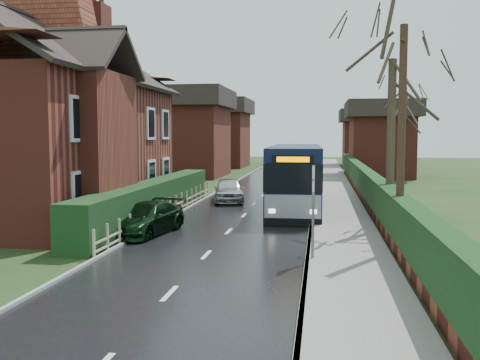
% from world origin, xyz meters
% --- Properties ---
extents(ground, '(140.00, 140.00, 0.00)m').
position_xyz_m(ground, '(0.00, 0.00, 0.00)').
color(ground, '#30451D').
rests_on(ground, ground).
extents(road, '(6.00, 100.00, 0.02)m').
position_xyz_m(road, '(0.00, 10.00, 0.01)').
color(road, black).
rests_on(road, ground).
extents(pavement, '(2.50, 100.00, 0.14)m').
position_xyz_m(pavement, '(4.25, 10.00, 0.07)').
color(pavement, slate).
rests_on(pavement, ground).
extents(kerb_right, '(0.12, 100.00, 0.14)m').
position_xyz_m(kerb_right, '(3.05, 10.00, 0.07)').
color(kerb_right, gray).
rests_on(kerb_right, ground).
extents(kerb_left, '(0.12, 100.00, 0.10)m').
position_xyz_m(kerb_left, '(-3.05, 10.00, 0.05)').
color(kerb_left, gray).
rests_on(kerb_left, ground).
extents(front_hedge, '(1.20, 16.00, 1.60)m').
position_xyz_m(front_hedge, '(-3.90, 5.00, 0.80)').
color(front_hedge, black).
rests_on(front_hedge, ground).
extents(picket_fence, '(0.10, 16.00, 0.90)m').
position_xyz_m(picket_fence, '(-3.15, 5.00, 0.45)').
color(picket_fence, gray).
rests_on(picket_fence, ground).
extents(right_wall_hedge, '(0.60, 50.00, 1.80)m').
position_xyz_m(right_wall_hedge, '(5.80, 10.00, 1.02)').
color(right_wall_hedge, maroon).
rests_on(right_wall_hedge, ground).
extents(brick_house, '(9.30, 14.60, 10.30)m').
position_xyz_m(brick_house, '(-8.73, 4.78, 4.38)').
color(brick_house, maroon).
rests_on(brick_house, ground).
extents(bus, '(2.59, 10.29, 3.11)m').
position_xyz_m(bus, '(2.20, 8.32, 1.54)').
color(bus, black).
rests_on(bus, ground).
extents(car_silver, '(2.22, 4.10, 1.32)m').
position_xyz_m(car_silver, '(-1.50, 10.73, 0.66)').
color(car_silver, '#BCBCC2').
rests_on(car_silver, ground).
extents(car_green, '(2.31, 4.24, 1.17)m').
position_xyz_m(car_green, '(-2.90, 1.06, 0.58)').
color(car_green, black).
rests_on(car_green, ground).
extents(car_distant, '(2.59, 4.41, 1.37)m').
position_xyz_m(car_distant, '(-0.21, 44.87, 0.69)').
color(car_distant, black).
rests_on(car_distant, ground).
extents(bus_stop_sign, '(0.08, 0.42, 2.80)m').
position_xyz_m(bus_stop_sign, '(3.20, -2.45, 1.84)').
color(bus_stop_sign, slate).
rests_on(bus_stop_sign, ground).
extents(telegraph_pole, '(0.34, 0.87, 6.93)m').
position_xyz_m(telegraph_pole, '(5.80, -0.86, 3.51)').
color(telegraph_pole, '#322016').
rests_on(telegraph_pole, ground).
extents(tree_right_near, '(4.28, 4.28, 9.24)m').
position_xyz_m(tree_right_near, '(6.00, 3.16, 6.90)').
color(tree_right_near, '#362B20').
rests_on(tree_right_near, ground).
extents(tree_right_far, '(4.25, 4.25, 8.21)m').
position_xyz_m(tree_right_far, '(9.00, 20.53, 6.13)').
color(tree_right_far, '#382C21').
rests_on(tree_right_far, ground).
extents(tree_house_side, '(4.71, 4.71, 10.69)m').
position_xyz_m(tree_house_side, '(-9.83, 18.00, 7.99)').
color(tree_house_side, '#372920').
rests_on(tree_house_side, ground).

